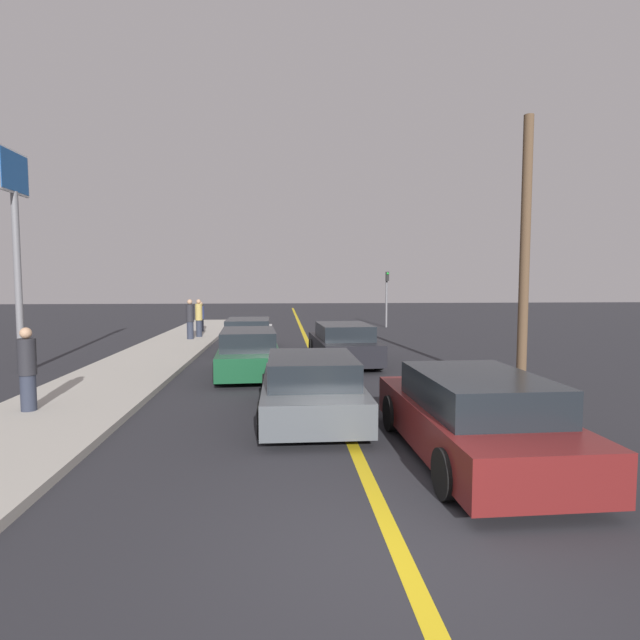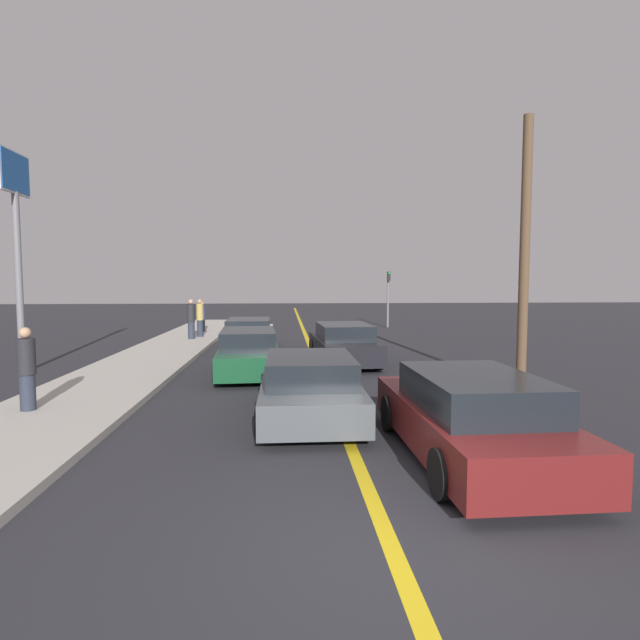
{
  "view_description": "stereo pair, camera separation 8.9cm",
  "coord_description": "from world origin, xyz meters",
  "px_view_note": "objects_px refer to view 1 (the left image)",
  "views": [
    {
      "loc": [
        -1.17,
        -4.71,
        2.7
      ],
      "look_at": [
        0.03,
        10.71,
        1.53
      ],
      "focal_mm": 28.0,
      "sensor_mm": 36.0,
      "label": 1
    },
    {
      "loc": [
        -1.08,
        -4.72,
        2.7
      ],
      "look_at": [
        0.03,
        10.71,
        1.53
      ],
      "focal_mm": 28.0,
      "sensor_mm": 36.0,
      "label": 2
    }
  ],
  "objects_px": {
    "pedestrian_mid_group": "(190,319)",
    "roadside_sign": "(15,213)",
    "car_parked_left_lot": "(343,344)",
    "car_ahead_center": "(311,387)",
    "car_far_distant": "(249,353)",
    "pedestrian_near_curb": "(27,369)",
    "pedestrian_far_standing": "(199,318)",
    "car_near_right_lane": "(473,417)",
    "car_oncoming_far": "(249,335)",
    "utility_pole": "(525,255)",
    "traffic_light": "(387,293)",
    "pedestrian_by_sign": "(200,317)"
  },
  "relations": [
    {
      "from": "pedestrian_near_curb",
      "to": "car_ahead_center",
      "type": "bearing_deg",
      "value": -4.31
    },
    {
      "from": "car_far_distant",
      "to": "traffic_light",
      "type": "xyz_separation_m",
      "value": [
        7.27,
        14.91,
        1.45
      ]
    },
    {
      "from": "pedestrian_mid_group",
      "to": "pedestrian_by_sign",
      "type": "xyz_separation_m",
      "value": [
        -0.1,
        3.5,
        -0.13
      ]
    },
    {
      "from": "car_near_right_lane",
      "to": "roadside_sign",
      "type": "bearing_deg",
      "value": 141.91
    },
    {
      "from": "pedestrian_mid_group",
      "to": "pedestrian_far_standing",
      "type": "xyz_separation_m",
      "value": [
        0.24,
        0.93,
        -0.01
      ]
    },
    {
      "from": "pedestrian_near_curb",
      "to": "roadside_sign",
      "type": "bearing_deg",
      "value": 117.63
    },
    {
      "from": "car_far_distant",
      "to": "car_parked_left_lot",
      "type": "distance_m",
      "value": 3.5
    },
    {
      "from": "car_ahead_center",
      "to": "traffic_light",
      "type": "height_order",
      "value": "traffic_light"
    },
    {
      "from": "car_ahead_center",
      "to": "pedestrian_by_sign",
      "type": "distance_m",
      "value": 17.22
    },
    {
      "from": "pedestrian_near_curb",
      "to": "roadside_sign",
      "type": "height_order",
      "value": "roadside_sign"
    },
    {
      "from": "car_oncoming_far",
      "to": "pedestrian_by_sign",
      "type": "xyz_separation_m",
      "value": [
        -2.91,
        6.46,
        0.29
      ]
    },
    {
      "from": "roadside_sign",
      "to": "pedestrian_near_curb",
      "type": "bearing_deg",
      "value": -62.37
    },
    {
      "from": "car_far_distant",
      "to": "pedestrian_mid_group",
      "type": "xyz_separation_m",
      "value": [
        -3.16,
        8.19,
        0.41
      ]
    },
    {
      "from": "pedestrian_mid_group",
      "to": "traffic_light",
      "type": "xyz_separation_m",
      "value": [
        10.43,
        6.71,
        1.05
      ]
    },
    {
      "from": "pedestrian_near_curb",
      "to": "pedestrian_far_standing",
      "type": "relative_size",
      "value": 0.94
    },
    {
      "from": "car_ahead_center",
      "to": "pedestrian_far_standing",
      "type": "height_order",
      "value": "pedestrian_far_standing"
    },
    {
      "from": "roadside_sign",
      "to": "utility_pole",
      "type": "xyz_separation_m",
      "value": [
        13.71,
        -3.41,
        -1.34
      ]
    },
    {
      "from": "pedestrian_mid_group",
      "to": "roadside_sign",
      "type": "bearing_deg",
      "value": -115.75
    },
    {
      "from": "car_oncoming_far",
      "to": "roadside_sign",
      "type": "relative_size",
      "value": 0.72
    },
    {
      "from": "car_near_right_lane",
      "to": "utility_pole",
      "type": "distance_m",
      "value": 6.19
    },
    {
      "from": "pedestrian_near_curb",
      "to": "utility_pole",
      "type": "distance_m",
      "value": 11.41
    },
    {
      "from": "car_oncoming_far",
      "to": "pedestrian_by_sign",
      "type": "height_order",
      "value": "pedestrian_by_sign"
    },
    {
      "from": "car_ahead_center",
      "to": "roadside_sign",
      "type": "xyz_separation_m",
      "value": [
        -8.31,
        5.56,
        4.09
      ]
    },
    {
      "from": "car_parked_left_lot",
      "to": "utility_pole",
      "type": "xyz_separation_m",
      "value": [
        3.94,
        -4.46,
        2.72
      ]
    },
    {
      "from": "pedestrian_near_curb",
      "to": "roadside_sign",
      "type": "relative_size",
      "value": 0.26
    },
    {
      "from": "car_far_distant",
      "to": "utility_pole",
      "type": "xyz_separation_m",
      "value": [
        6.95,
        -2.69,
        2.73
      ]
    },
    {
      "from": "car_oncoming_far",
      "to": "pedestrian_mid_group",
      "type": "bearing_deg",
      "value": 132.51
    },
    {
      "from": "car_parked_left_lot",
      "to": "car_oncoming_far",
      "type": "xyz_separation_m",
      "value": [
        -3.36,
        3.47,
        -0.02
      ]
    },
    {
      "from": "utility_pole",
      "to": "car_far_distant",
      "type": "bearing_deg",
      "value": 158.83
    },
    {
      "from": "car_oncoming_far",
      "to": "pedestrian_near_curb",
      "type": "relative_size",
      "value": 2.82
    },
    {
      "from": "pedestrian_near_curb",
      "to": "pedestrian_by_sign",
      "type": "distance_m",
      "value": 16.13
    },
    {
      "from": "utility_pole",
      "to": "pedestrian_near_curb",
      "type": "bearing_deg",
      "value": -171.12
    },
    {
      "from": "car_far_distant",
      "to": "pedestrian_near_curb",
      "type": "bearing_deg",
      "value": -136.01
    },
    {
      "from": "car_near_right_lane",
      "to": "pedestrian_near_curb",
      "type": "height_order",
      "value": "pedestrian_near_curb"
    },
    {
      "from": "pedestrian_far_standing",
      "to": "car_far_distant",
      "type": "bearing_deg",
      "value": -72.27
    },
    {
      "from": "traffic_light",
      "to": "pedestrian_near_curb",
      "type": "bearing_deg",
      "value": -120.42
    },
    {
      "from": "car_ahead_center",
      "to": "car_oncoming_far",
      "type": "relative_size",
      "value": 0.92
    },
    {
      "from": "car_far_distant",
      "to": "roadside_sign",
      "type": "xyz_separation_m",
      "value": [
        -6.76,
        0.72,
        4.07
      ]
    },
    {
      "from": "car_ahead_center",
      "to": "pedestrian_by_sign",
      "type": "bearing_deg",
      "value": 105.92
    },
    {
      "from": "pedestrian_by_sign",
      "to": "utility_pole",
      "type": "height_order",
      "value": "utility_pole"
    },
    {
      "from": "pedestrian_near_curb",
      "to": "traffic_light",
      "type": "distance_m",
      "value": 22.43
    },
    {
      "from": "car_ahead_center",
      "to": "car_far_distant",
      "type": "bearing_deg",
      "value": 107.43
    },
    {
      "from": "pedestrian_mid_group",
      "to": "roadside_sign",
      "type": "distance_m",
      "value": 9.07
    },
    {
      "from": "pedestrian_far_standing",
      "to": "roadside_sign",
      "type": "relative_size",
      "value": 0.27
    },
    {
      "from": "car_ahead_center",
      "to": "car_far_distant",
      "type": "distance_m",
      "value": 5.08
    },
    {
      "from": "car_oncoming_far",
      "to": "utility_pole",
      "type": "xyz_separation_m",
      "value": [
        7.3,
        -7.93,
        2.74
      ]
    },
    {
      "from": "car_parked_left_lot",
      "to": "pedestrian_mid_group",
      "type": "distance_m",
      "value": 8.92
    },
    {
      "from": "car_far_distant",
      "to": "roadside_sign",
      "type": "relative_size",
      "value": 0.71
    },
    {
      "from": "car_far_distant",
      "to": "pedestrian_far_standing",
      "type": "distance_m",
      "value": 9.58
    },
    {
      "from": "pedestrian_near_curb",
      "to": "car_near_right_lane",
      "type": "bearing_deg",
      "value": -20.14
    }
  ]
}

